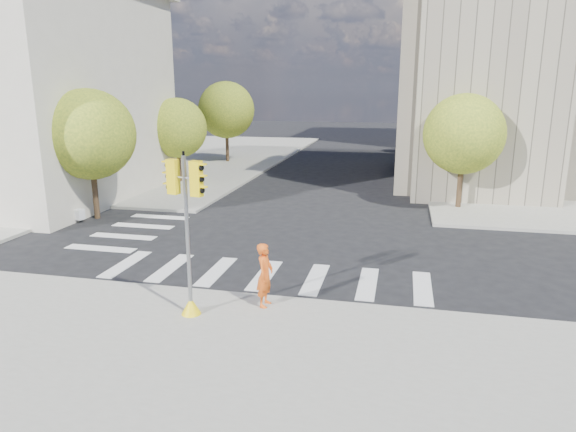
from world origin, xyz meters
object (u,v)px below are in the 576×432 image
object	(u,v)px
lamp_far	(448,110)
planter_wall	(37,209)
lamp_near	(466,119)
traffic_signal	(188,248)
photographer	(265,275)

from	to	relation	value
lamp_far	planter_wall	bearing A→B (deg)	-131.56
lamp_near	traffic_signal	bearing A→B (deg)	-115.01
photographer	planter_wall	bearing A→B (deg)	63.32
photographer	planter_wall	size ratio (longest dim) A/B	0.32
traffic_signal	photographer	xyz separation A→B (m)	(1.91, 1.03, -1.02)
photographer	lamp_near	bearing A→B (deg)	-17.60
traffic_signal	photographer	distance (m)	2.40
photographer	traffic_signal	bearing A→B (deg)	122.01
lamp_near	lamp_far	size ratio (longest dim) A/B	1.00
lamp_near	planter_wall	xyz separation A→B (m)	(-21.63, -10.40, -4.18)
lamp_near	photographer	size ratio (longest dim) A/B	4.22
lamp_far	photographer	distance (m)	33.77
traffic_signal	lamp_far	bearing A→B (deg)	87.54
lamp_far	traffic_signal	distance (m)	35.14
lamp_near	planter_wall	distance (m)	24.36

